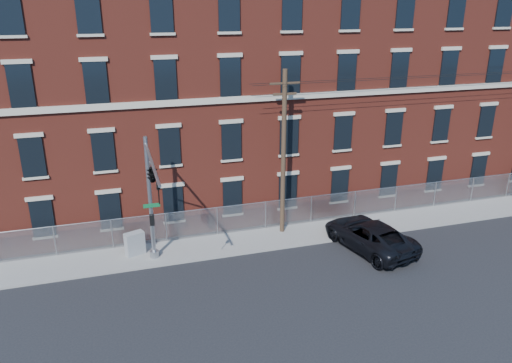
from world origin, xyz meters
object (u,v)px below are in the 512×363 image
Objects in this scene: utility_pole_near at (284,151)px; pickup_truck at (369,235)px; utility_cabinet at (135,243)px; traffic_signal_mast at (152,183)px.

pickup_truck is at bearing -39.07° from utility_pole_near.
utility_pole_near is 7.52× the size of utility_cabinet.
utility_cabinet is at bearing 108.41° from traffic_signal_mast.
utility_cabinet is (-1.00, 2.99, -4.60)m from traffic_signal_mast.
traffic_signal_mast is 5.58m from utility_cabinet.
utility_pole_near is at bearing -52.11° from pickup_truck.
pickup_truck is 13.52m from utility_cabinet.
utility_pole_near reaches higher than pickup_truck.
utility_pole_near is at bearing -17.78° from utility_cabinet.
utility_cabinet is at bearing -25.76° from pickup_truck.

